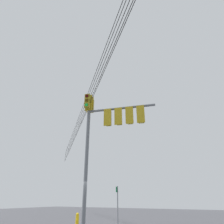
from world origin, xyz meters
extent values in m
cylinder|color=slate|center=(-0.71, 0.80, 3.49)|extent=(0.20, 0.20, 6.99)
cylinder|color=slate|center=(-2.64, 0.30, 6.56)|extent=(3.89, 1.13, 0.14)
cube|color=olive|center=(-0.64, 0.51, 7.11)|extent=(0.37, 0.37, 0.90)
cube|color=#B29319|center=(-0.68, 0.68, 7.11)|extent=(0.44, 0.15, 1.04)
cylinder|color=#360503|center=(-0.60, 0.35, 7.41)|extent=(0.20, 0.08, 0.20)
cylinder|color=#3C2703|center=(-0.60, 0.35, 7.11)|extent=(0.20, 0.08, 0.20)
cylinder|color=green|center=(-0.60, 0.35, 6.81)|extent=(0.20, 0.08, 0.20)
cube|color=olive|center=(-0.79, 1.09, 7.11)|extent=(0.37, 0.37, 0.90)
cube|color=#B29319|center=(-0.75, 0.93, 7.11)|extent=(0.44, 0.15, 1.04)
cylinder|color=#360503|center=(-0.83, 1.25, 7.41)|extent=(0.20, 0.08, 0.20)
cylinder|color=#3C2703|center=(-0.83, 1.25, 7.11)|extent=(0.20, 0.08, 0.20)
cylinder|color=green|center=(-0.83, 1.25, 6.81)|extent=(0.20, 0.08, 0.20)
cube|color=olive|center=(-1.91, 0.49, 6.01)|extent=(0.36, 0.36, 0.90)
cube|color=#B29319|center=(-1.95, 0.66, 6.01)|extent=(0.44, 0.13, 1.04)
cylinder|color=#360503|center=(-1.87, 0.33, 6.31)|extent=(0.20, 0.07, 0.20)
cylinder|color=#3C2703|center=(-1.87, 0.33, 6.01)|extent=(0.20, 0.07, 0.20)
cylinder|color=green|center=(-1.87, 0.33, 5.71)|extent=(0.20, 0.07, 0.20)
cube|color=olive|center=(-2.53, 0.33, 6.01)|extent=(0.36, 0.36, 0.90)
cube|color=#B29319|center=(-2.57, 0.50, 6.01)|extent=(0.44, 0.14, 1.04)
cylinder|color=#360503|center=(-2.49, 0.17, 6.31)|extent=(0.20, 0.08, 0.20)
cylinder|color=#3C2703|center=(-2.49, 0.17, 6.01)|extent=(0.20, 0.08, 0.20)
cylinder|color=green|center=(-2.49, 0.17, 5.71)|extent=(0.20, 0.08, 0.20)
cube|color=olive|center=(-3.14, 0.17, 6.01)|extent=(0.37, 0.37, 0.90)
cube|color=#B29319|center=(-3.19, 0.33, 6.01)|extent=(0.43, 0.16, 1.04)
cylinder|color=#360503|center=(-3.10, 0.01, 6.31)|extent=(0.20, 0.09, 0.20)
cylinder|color=#3C2703|center=(-3.10, 0.01, 6.01)|extent=(0.20, 0.09, 0.20)
cylinder|color=green|center=(-3.10, 0.01, 5.71)|extent=(0.20, 0.09, 0.20)
cube|color=olive|center=(-3.76, 0.01, 6.01)|extent=(0.37, 0.37, 0.90)
cube|color=#B29319|center=(-3.80, 0.18, 6.01)|extent=(0.44, 0.15, 1.04)
cylinder|color=#360503|center=(-3.72, -0.15, 6.31)|extent=(0.20, 0.08, 0.20)
cylinder|color=#3C2703|center=(-3.72, -0.15, 6.01)|extent=(0.20, 0.08, 0.20)
cylinder|color=green|center=(-3.72, -0.15, 5.71)|extent=(0.20, 0.08, 0.20)
cylinder|color=slate|center=(-0.94, -2.46, 1.22)|extent=(0.07, 0.07, 2.43)
cube|color=#0C7238|center=(-0.90, -2.45, 2.22)|extent=(0.09, 0.35, 0.32)
cube|color=white|center=(-0.89, -2.45, 2.22)|extent=(0.06, 0.28, 0.26)
cylinder|color=yellow|center=(1.91, -2.11, 0.33)|extent=(0.22, 0.22, 0.65)
sphere|color=yellow|center=(1.91, -2.11, 0.71)|extent=(0.20, 0.20, 0.20)
cylinder|color=yellow|center=(1.85, -1.98, 0.36)|extent=(0.13, 0.13, 0.09)
cylinder|color=black|center=(0.41, -0.30, 6.95)|extent=(24.81, 24.34, 0.66)
cylinder|color=black|center=(0.41, -0.30, 7.14)|extent=(24.81, 24.34, 0.66)
cylinder|color=black|center=(0.41, -0.30, 7.47)|extent=(24.81, 24.34, 0.66)
cylinder|color=black|center=(0.41, -0.30, 7.86)|extent=(24.81, 24.34, 0.66)
cylinder|color=black|center=(0.41, -0.30, 8.24)|extent=(24.81, 24.34, 0.66)
camera|label=1|loc=(-7.34, 9.90, 1.65)|focal=32.00mm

